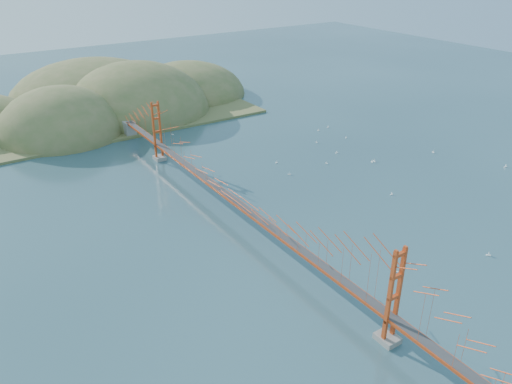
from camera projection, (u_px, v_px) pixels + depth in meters
ground at (240, 223)px, 75.69m from camera, size 320.00×320.00×0.00m
bridge at (238, 181)px, 72.70m from camera, size 2.20×94.40×12.00m
far_headlands at (107, 109)px, 128.04m from camera, size 84.00×58.00×25.00m
sailboat_17 at (328, 127)px, 115.17m from camera, size 0.52×0.48×0.59m
sailboat_9 at (433, 152)px, 101.33m from camera, size 0.64×0.65×0.73m
sailboat_1 at (327, 163)px, 96.22m from camera, size 0.53×0.57×0.64m
sailboat_4 at (346, 138)px, 108.92m from camera, size 0.57×0.57×0.60m
sailboat_5 at (374, 161)px, 97.20m from camera, size 0.54×0.62×0.71m
sailboat_6 at (488, 255)px, 67.72m from camera, size 0.69×0.69×0.72m
sailboat_10 at (396, 271)px, 64.38m from camera, size 0.50×0.50×0.57m
sailboat_12 at (173, 134)px, 110.83m from camera, size 0.52×0.50×0.58m
sailboat_7 at (337, 152)px, 101.05m from camera, size 0.57×0.55×0.64m
sailboat_2 at (392, 194)px, 84.20m from camera, size 0.53×0.51×0.59m
sailboat_3 at (276, 162)px, 96.42m from camera, size 0.60×0.58×0.67m
sailboat_16 at (289, 174)px, 91.60m from camera, size 0.63×0.63×0.67m
sailboat_11 at (506, 167)px, 94.65m from camera, size 0.60×0.58×0.68m
sailboat_14 at (372, 161)px, 96.89m from camera, size 0.61×0.63×0.71m
sailboat_15 at (317, 142)px, 106.47m from camera, size 0.40×0.49×0.57m
sailboat_8 at (319, 130)px, 113.17m from camera, size 0.52×0.43×0.60m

